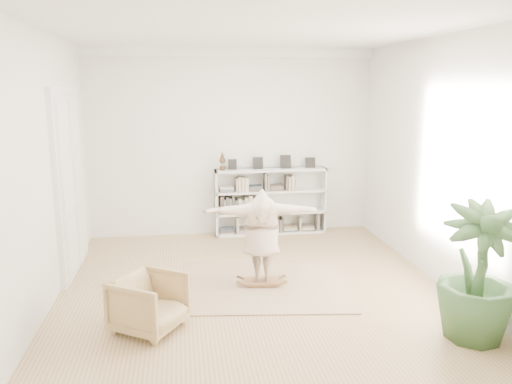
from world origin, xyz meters
TOP-DOWN VIEW (x-y plane):
  - floor at (0.00, 0.00)m, footprint 6.00×6.00m
  - room_shell at (0.00, 2.94)m, footprint 6.00×6.00m
  - doors at (-2.70, 1.30)m, footprint 0.09×1.78m
  - bookshelf at (0.74, 2.82)m, footprint 2.20×0.35m
  - armchair at (-1.42, -0.99)m, footprint 1.02×1.02m
  - rug at (0.13, 0.15)m, footprint 2.73×2.30m
  - rocker_board at (0.13, 0.15)m, footprint 0.54×0.36m
  - person at (0.13, 0.15)m, footprint 1.72×0.66m
  - houseplant at (2.30, -1.76)m, footprint 1.00×1.00m

SIDE VIEW (x-z plane):
  - floor at x=0.00m, z-range 0.00..0.00m
  - rug at x=0.13m, z-range 0.00..0.02m
  - rocker_board at x=0.13m, z-range 0.01..0.12m
  - armchair at x=-1.42m, z-range 0.00..0.68m
  - bookshelf at x=0.74m, z-range -0.18..1.46m
  - houseplant at x=2.30m, z-range 0.00..1.60m
  - person at x=0.13m, z-range 0.13..1.49m
  - doors at x=-2.70m, z-range -0.06..2.86m
  - room_shell at x=0.00m, z-range 0.51..6.51m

